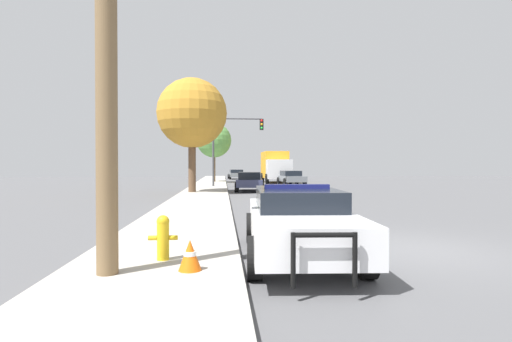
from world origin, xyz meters
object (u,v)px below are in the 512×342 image
object	(u,v)px
police_car	(298,220)
tree_sidewalk_mid	(192,113)
car_background_midblock	(249,181)
box_truck	(275,166)
car_background_oncoming	(291,177)
car_background_distant	(236,174)
traffic_cone	(190,255)
fire_hydrant	(163,236)
traffic_light	(233,137)
tree_sidewalk_far	(214,140)

from	to	relation	value
police_car	tree_sidewalk_mid	world-z (taller)	tree_sidewalk_mid
car_background_midblock	box_truck	distance (m)	13.91
police_car	car_background_midblock	bearing A→B (deg)	-87.81
police_car	car_background_midblock	world-z (taller)	police_car
car_background_oncoming	car_background_distant	bearing A→B (deg)	-78.72
car_background_midblock	traffic_cone	xyz separation A→B (m)	(-2.38, -21.38, -0.34)
fire_hydrant	traffic_light	size ratio (longest dim) A/B	0.14
fire_hydrant	tree_sidewalk_mid	world-z (taller)	tree_sidewalk_mid
box_truck	tree_sidewalk_mid	size ratio (longest dim) A/B	0.93
car_background_midblock	box_truck	xyz separation A→B (m)	(3.62, 13.39, 1.03)
car_background_distant	car_background_oncoming	world-z (taller)	car_background_oncoming
fire_hydrant	car_background_distant	distance (m)	45.34
police_car	car_background_midblock	size ratio (longest dim) A/B	1.26
car_background_oncoming	police_car	bearing A→B (deg)	76.40
car_background_distant	traffic_cone	world-z (taller)	car_background_distant
car_background_distant	traffic_cone	size ratio (longest dim) A/B	8.23
box_truck	tree_sidewalk_mid	bearing A→B (deg)	64.19
car_background_oncoming	tree_sidewalk_mid	size ratio (longest dim) A/B	0.63
car_background_midblock	traffic_cone	distance (m)	21.52
police_car	tree_sidewalk_far	size ratio (longest dim) A/B	0.85
tree_sidewalk_mid	tree_sidewalk_far	xyz separation A→B (m)	(1.03, 16.25, -0.69)
car_background_oncoming	traffic_cone	xyz separation A→B (m)	(-6.78, -29.67, -0.33)
car_background_oncoming	tree_sidewalk_far	bearing A→B (deg)	-42.39
car_background_distant	box_truck	xyz separation A→B (m)	(3.70, -11.23, 1.07)
box_truck	tree_sidewalk_far	size ratio (longest dim) A/B	1.09
fire_hydrant	traffic_cone	size ratio (longest dim) A/B	1.62
police_car	car_background_oncoming	bearing A→B (deg)	-96.34
fire_hydrant	box_truck	size ratio (longest dim) A/B	0.12
car_background_distant	box_truck	bearing A→B (deg)	-75.05
fire_hydrant	tree_sidewalk_far	distance (m)	34.79
car_background_midblock	traffic_cone	world-z (taller)	car_background_midblock
car_background_midblock	tree_sidewalk_far	world-z (taller)	tree_sidewalk_far
car_background_oncoming	traffic_cone	world-z (taller)	car_background_oncoming
box_truck	traffic_light	bearing A→B (deg)	61.25
fire_hydrant	traffic_light	xyz separation A→B (m)	(1.89, 25.35, 3.56)
fire_hydrant	car_background_midblock	size ratio (longest dim) A/B	0.20
fire_hydrant	box_truck	distance (m)	34.66
fire_hydrant	tree_sidewalk_mid	size ratio (longest dim) A/B	0.11
car_background_oncoming	box_truck	xyz separation A→B (m)	(-0.78, 5.11, 1.03)
tree_sidewalk_mid	traffic_cone	xyz separation A→B (m)	(1.41, -19.09, -4.73)
traffic_light	car_background_oncoming	bearing A→B (deg)	33.25
fire_hydrant	traffic_cone	bearing A→B (deg)	-54.70
traffic_light	tree_sidewalk_far	size ratio (longest dim) A/B	0.92
car_background_distant	car_background_oncoming	xyz separation A→B (m)	(4.48, -16.34, 0.04)
police_car	traffic_cone	bearing A→B (deg)	37.21
box_truck	car_background_oncoming	bearing A→B (deg)	98.18
police_car	car_background_distant	world-z (taller)	police_car
traffic_light	police_car	bearing A→B (deg)	-88.44
tree_sidewalk_far	car_background_midblock	bearing A→B (deg)	-78.81
car_background_distant	fire_hydrant	bearing A→B (deg)	-96.86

